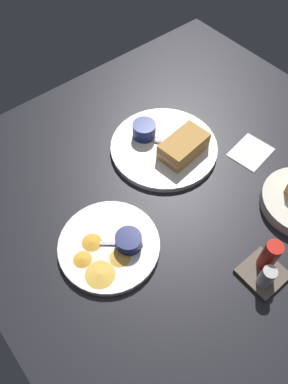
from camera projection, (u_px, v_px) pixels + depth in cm
name	position (u px, v px, depth cm)	size (l,w,h in cm)	color
ground_plane	(191.00, 188.00, 95.14)	(110.00, 110.00, 3.00)	black
plate_sandwich_main	(164.00, 147.00, 100.14)	(29.24, 29.24, 1.60)	white
sandwich_half_near	(184.00, 146.00, 96.13)	(13.99, 9.07, 4.80)	#C68C42
ramekin_dark_sauce	(144.00, 130.00, 99.78)	(6.36, 6.36, 4.15)	navy
spoon_by_dark_ramekin	(161.00, 141.00, 99.81)	(4.81, 9.76, 0.80)	silver
plate_chips_companion	(109.00, 246.00, 83.30)	(23.28, 23.28, 1.60)	white
ramekin_light_gravy	(129.00, 241.00, 81.18)	(6.00, 6.00, 3.23)	#0C144C
spoon_by_gravy_ramekin	(130.00, 244.00, 82.29)	(8.46, 7.55, 0.80)	silver
plantain_chip_scatter	(100.00, 261.00, 79.95)	(13.58, 15.27, 0.60)	gold
condiment_caddy	(267.00, 266.00, 77.70)	(9.00, 9.00, 9.50)	brown
paper_napkin_folded	(251.00, 152.00, 100.00)	(11.00, 9.00, 0.40)	white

